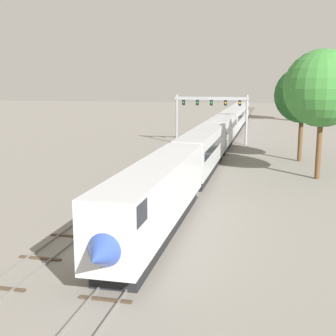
# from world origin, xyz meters

# --- Properties ---
(ground_plane) EXTENTS (400.00, 400.00, 0.00)m
(ground_plane) POSITION_xyz_m (0.00, 0.00, 0.00)
(ground_plane) COLOR gray
(track_main) EXTENTS (2.60, 200.00, 0.16)m
(track_main) POSITION_xyz_m (2.00, 60.00, 0.07)
(track_main) COLOR slate
(track_main) RESTS_ON ground
(track_near) EXTENTS (2.60, 160.00, 0.16)m
(track_near) POSITION_xyz_m (-3.50, 40.00, 0.07)
(track_near) COLOR slate
(track_near) RESTS_ON ground
(passenger_train) EXTENTS (3.04, 107.24, 4.80)m
(passenger_train) POSITION_xyz_m (2.00, 47.32, 2.61)
(passenger_train) COLOR silver
(passenger_train) RESTS_ON ground
(signal_gantry) EXTENTS (12.10, 0.49, 8.06)m
(signal_gantry) POSITION_xyz_m (-0.25, 49.89, 5.93)
(signal_gantry) COLOR #999BA0
(signal_gantry) RESTS_ON ground
(trackside_tree_left) EXTENTS (7.97, 7.97, 13.47)m
(trackside_tree_left) POSITION_xyz_m (14.35, 24.88, 9.46)
(trackside_tree_left) COLOR brown
(trackside_tree_left) RESTS_ON ground
(trackside_tree_mid) EXTENTS (7.13, 7.13, 12.06)m
(trackside_tree_mid) POSITION_xyz_m (13.14, 35.90, 8.47)
(trackside_tree_mid) COLOR brown
(trackside_tree_mid) RESTS_ON ground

